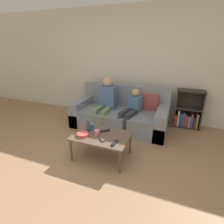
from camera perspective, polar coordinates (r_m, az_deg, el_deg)
ground_plane at (r=2.61m, az=-14.51°, el=-22.50°), size 22.00×22.00×0.00m
wall_back at (r=4.39m, az=5.19°, el=15.01°), size 12.00×0.06×2.60m
couch at (r=3.98m, az=2.88°, el=-0.76°), size 2.07×0.98×0.88m
bookshelf at (r=4.29m, az=23.44°, el=-0.31°), size 0.56×0.28×0.86m
coffee_table at (r=2.86m, az=-3.50°, el=-8.25°), size 0.91×0.62×0.41m
person_adult at (r=3.88m, az=-1.95°, el=4.27°), size 0.37×0.68×1.11m
person_child at (r=3.69m, az=6.37°, el=1.07°), size 0.40×0.70×0.90m
cup_near at (r=3.01m, az=-6.50°, el=-4.71°), size 0.07×0.07×0.11m
cup_far at (r=2.81m, az=-4.93°, el=-6.74°), size 0.08×0.08×0.10m
tv_remote_0 at (r=2.94m, az=-2.22°, el=-6.12°), size 0.16×0.15×0.02m
tv_remote_1 at (r=2.60m, az=0.78°, el=-10.09°), size 0.06×0.17×0.02m
tv_remote_2 at (r=2.71m, az=-3.45°, el=-8.76°), size 0.16×0.15×0.02m
snack_bowl at (r=2.84m, az=-9.53°, el=-7.24°), size 0.19×0.19×0.05m
bottle at (r=2.93m, az=-7.88°, el=-4.67°), size 0.06×0.06×0.22m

